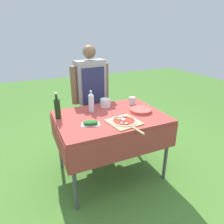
% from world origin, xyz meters
% --- Properties ---
extents(ground_plane, '(12.00, 12.00, 0.00)m').
position_xyz_m(ground_plane, '(0.00, 0.00, 0.00)').
color(ground_plane, '#477A2D').
extents(prep_table, '(1.25, 0.90, 0.81)m').
position_xyz_m(prep_table, '(0.00, 0.00, 0.72)').
color(prep_table, '#A83D38').
rests_on(prep_table, ground).
extents(person_cook, '(0.58, 0.24, 1.55)m').
position_xyz_m(person_cook, '(0.00, 0.68, 0.92)').
color(person_cook, '#4C4C51').
rests_on(person_cook, ground).
extents(pizza_on_peel, '(0.36, 0.50, 0.05)m').
position_xyz_m(pizza_on_peel, '(0.05, -0.24, 0.82)').
color(pizza_on_peel, tan).
rests_on(pizza_on_peel, prep_table).
extents(oil_bottle, '(0.06, 0.06, 0.30)m').
position_xyz_m(oil_bottle, '(-0.56, 0.17, 0.93)').
color(oil_bottle, black).
rests_on(oil_bottle, prep_table).
extents(water_bottle, '(0.07, 0.07, 0.26)m').
position_xyz_m(water_bottle, '(-0.16, 0.21, 0.93)').
color(water_bottle, silver).
rests_on(water_bottle, prep_table).
extents(herb_container, '(0.22, 0.17, 0.05)m').
position_xyz_m(herb_container, '(-0.29, -0.14, 0.83)').
color(herb_container, silver).
rests_on(herb_container, prep_table).
extents(mixing_tub, '(0.13, 0.13, 0.11)m').
position_xyz_m(mixing_tub, '(0.06, 0.29, 0.86)').
color(mixing_tub, silver).
rests_on(mixing_tub, prep_table).
extents(plate_stack, '(0.26, 0.26, 0.03)m').
position_xyz_m(plate_stack, '(0.39, -0.04, 0.83)').
color(plate_stack, '#DB4C42').
rests_on(plate_stack, prep_table).
extents(sauce_jar, '(0.09, 0.09, 0.10)m').
position_xyz_m(sauce_jar, '(0.42, 0.24, 0.85)').
color(sauce_jar, silver).
rests_on(sauce_jar, prep_table).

